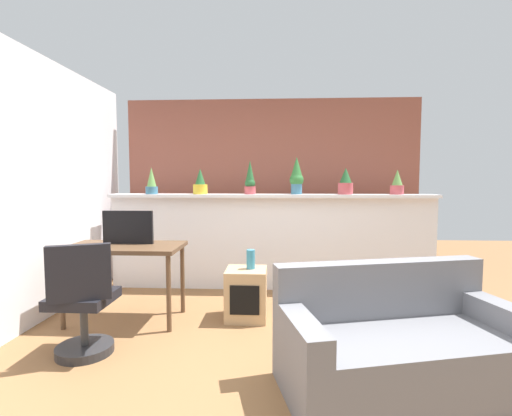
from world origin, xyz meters
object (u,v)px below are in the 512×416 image
object	(u,v)px
potted_plant_3	(297,176)
potted_plant_1	(200,183)
couch	(398,346)
desk	(125,254)
office_chair	(83,308)
side_cube_shelf	(246,294)
vase_on_shelf	(251,259)
potted_plant_4	(346,182)
potted_plant_2	(250,180)
potted_plant_0	(152,182)
potted_plant_5	(397,183)
tv_monitor	(128,227)

from	to	relation	value
potted_plant_3	potted_plant_1	bearing A→B (deg)	-178.82
potted_plant_3	couch	size ratio (longest dim) A/B	0.27
desk	couch	xyz separation A→B (m)	(2.29, -1.07, -0.38)
potted_plant_1	office_chair	distance (m)	2.17
side_cube_shelf	vase_on_shelf	size ratio (longest dim) A/B	2.62
potted_plant_3	side_cube_shelf	bearing A→B (deg)	-117.96
potted_plant_3	potted_plant_4	world-z (taller)	potted_plant_3
potted_plant_2	office_chair	size ratio (longest dim) A/B	0.46
potted_plant_0	desk	size ratio (longest dim) A/B	0.31
potted_plant_3	side_cube_shelf	size ratio (longest dim) A/B	0.92
potted_plant_4	couch	bearing A→B (deg)	-90.96
potted_plant_0	potted_plant_3	xyz separation A→B (m)	(1.81, 0.05, 0.08)
potted_plant_4	potted_plant_1	bearing A→B (deg)	-179.58
potted_plant_3	office_chair	world-z (taller)	potted_plant_3
office_chair	couch	world-z (taller)	office_chair
office_chair	vase_on_shelf	xyz separation A→B (m)	(1.25, 0.90, 0.21)
side_cube_shelf	couch	xyz separation A→B (m)	(1.11, -1.18, 0.03)
desk	couch	distance (m)	2.55
potted_plant_5	potted_plant_1	bearing A→B (deg)	-179.37
potted_plant_1	potted_plant_5	xyz separation A→B (m)	(2.43, 0.03, -0.00)
office_chair	desk	bearing A→B (deg)	87.91
potted_plant_0	couch	world-z (taller)	potted_plant_0
potted_plant_2	vase_on_shelf	bearing A→B (deg)	-85.60
potted_plant_1	desk	size ratio (longest dim) A/B	0.29
tv_monitor	couch	world-z (taller)	tv_monitor
potted_plant_4	tv_monitor	size ratio (longest dim) A/B	0.65
potted_plant_2	potted_plant_3	bearing A→B (deg)	2.46
potted_plant_3	couch	world-z (taller)	potted_plant_3
office_chair	vase_on_shelf	bearing A→B (deg)	35.66
potted_plant_0	tv_monitor	bearing A→B (deg)	-84.61
potted_plant_0	tv_monitor	distance (m)	1.10
potted_plant_3	tv_monitor	world-z (taller)	potted_plant_3
office_chair	side_cube_shelf	xyz separation A→B (m)	(1.21, 0.87, -0.14)
potted_plant_0	potted_plant_1	bearing A→B (deg)	2.19
potted_plant_3	potted_plant_5	bearing A→B (deg)	0.08
potted_plant_0	potted_plant_4	bearing A→B (deg)	0.87
potted_plant_2	potted_plant_4	xyz separation A→B (m)	(1.18, 0.01, -0.03)
office_chair	side_cube_shelf	size ratio (longest dim) A/B	1.82
couch	tv_monitor	bearing A→B (deg)	153.28
vase_on_shelf	couch	xyz separation A→B (m)	(1.07, -1.20, -0.31)
couch	potted_plant_0	bearing A→B (deg)	137.77
vase_on_shelf	potted_plant_3	bearing A→B (deg)	63.45
vase_on_shelf	couch	distance (m)	1.64
office_chair	couch	distance (m)	2.34
potted_plant_5	couch	bearing A→B (deg)	-106.73
potted_plant_0	potted_plant_5	xyz separation A→B (m)	(3.04, 0.05, -0.01)
desk	couch	world-z (taller)	couch
potted_plant_0	potted_plant_2	bearing A→B (deg)	1.08
potted_plant_2	vase_on_shelf	world-z (taller)	potted_plant_2
potted_plant_3	desk	distance (m)	2.20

